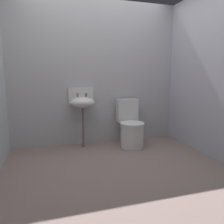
# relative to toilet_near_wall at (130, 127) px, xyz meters

# --- Properties ---
(ground_plane) EXTENTS (3.27, 2.85, 0.08)m
(ground_plane) POSITION_rel_toilet_near_wall_xyz_m (-0.50, -0.88, -0.36)
(ground_plane) COLOR gray
(wall_back) EXTENTS (3.27, 0.10, 2.43)m
(wall_back) POSITION_rel_toilet_near_wall_xyz_m (-0.50, 0.40, 0.89)
(wall_back) COLOR #B4B4B9
(wall_back) RESTS_ON ground
(wall_right) EXTENTS (0.10, 2.65, 2.43)m
(wall_right) POSITION_rel_toilet_near_wall_xyz_m (0.99, -0.78, 0.89)
(wall_right) COLOR #ADADBA
(wall_right) RESTS_ON ground
(toilet_near_wall) EXTENTS (0.43, 0.62, 0.78)m
(toilet_near_wall) POSITION_rel_toilet_near_wall_xyz_m (0.00, 0.00, 0.00)
(toilet_near_wall) COLOR silver
(toilet_near_wall) RESTS_ON ground
(sink) EXTENTS (0.42, 0.35, 0.99)m
(sink) POSITION_rel_toilet_near_wall_xyz_m (-0.78, 0.19, 0.43)
(sink) COLOR #6B5E5F
(sink) RESTS_ON ground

